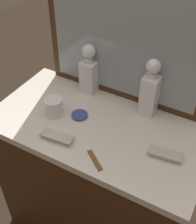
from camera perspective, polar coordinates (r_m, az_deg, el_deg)
ground_plane at (r=2.15m, az=0.00°, el=-19.81°), size 6.00×6.00×0.00m
dresser at (r=1.78m, az=0.00°, el=-12.79°), size 1.05×0.55×0.88m
dresser_mirror at (r=1.44m, az=5.17°, el=13.79°), size 0.84×0.03×0.68m
crystal_decanter_center at (r=1.59m, az=-1.67°, el=7.22°), size 0.08×0.08×0.28m
crystal_decanter_front at (r=1.46m, az=9.66°, el=3.60°), size 0.08×0.08×0.30m
crystal_tumbler_far_left at (r=1.50m, az=-8.22°, el=0.86°), size 0.09×0.09×0.09m
silver_brush_far_left at (r=1.33m, az=12.47°, el=-7.75°), size 0.15×0.07×0.02m
silver_brush_center at (r=1.38m, az=-7.67°, el=-4.67°), size 0.16×0.07×0.02m
porcelain_dish at (r=1.49m, az=-3.46°, el=-0.60°), size 0.08×0.08×0.01m
tortoiseshell_comb at (r=1.29m, az=-0.60°, el=-8.97°), size 0.11×0.09×0.01m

